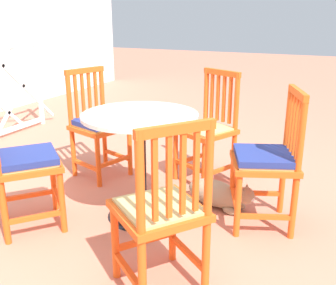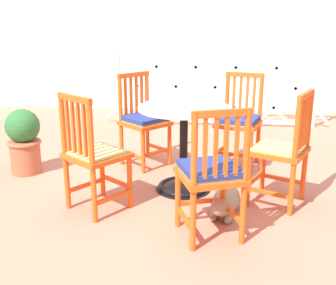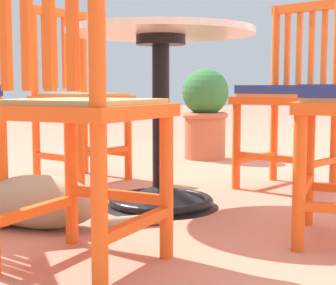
% 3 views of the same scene
% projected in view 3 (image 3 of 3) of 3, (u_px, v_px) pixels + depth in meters
% --- Properties ---
extents(ground_plane, '(24.00, 24.00, 0.00)m').
position_uv_depth(ground_plane, '(134.00, 200.00, 2.39)').
color(ground_plane, '#C6755B').
extents(cafe_table, '(0.76, 0.76, 0.73)m').
position_uv_depth(cafe_table, '(161.00, 139.00, 2.23)').
color(cafe_table, black).
rests_on(cafe_table, ground_plane).
extents(orange_chair_by_planter, '(0.53, 0.53, 0.91)m').
position_uv_depth(orange_chair_by_planter, '(75.00, 111.00, 1.44)').
color(orange_chair_by_planter, '#EA5619').
rests_on(orange_chair_by_planter, ground_plane).
extents(orange_chair_facing_out, '(0.56, 0.56, 0.91)m').
position_uv_depth(orange_chair_facing_out, '(289.00, 97.00, 2.63)').
color(orange_chair_facing_out, '#EA5619').
rests_on(orange_chair_facing_out, ground_plane).
extents(orange_chair_tucked_in, '(0.56, 0.56, 0.91)m').
position_uv_depth(orange_chair_tucked_in, '(78.00, 99.00, 2.86)').
color(orange_chair_tucked_in, '#EA5619').
rests_on(orange_chair_tucked_in, ground_plane).
extents(tabby_cat, '(0.30, 0.75, 0.23)m').
position_uv_depth(tabby_cat, '(31.00, 201.00, 1.92)').
color(tabby_cat, '#9E896B').
rests_on(tabby_cat, ground_plane).
extents(terracotta_planter, '(0.32, 0.32, 0.62)m').
position_uv_depth(terracotta_planter, '(205.00, 111.00, 3.73)').
color(terracotta_planter, '#B25B3D').
rests_on(terracotta_planter, ground_plane).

